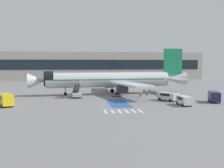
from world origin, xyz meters
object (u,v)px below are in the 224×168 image
traffic_cone_0 (148,94)px  traffic_cone_2 (162,94)px  fuel_tanker (127,81)px  airliner (111,80)px  service_van_3 (184,100)px  ground_crew_0 (147,92)px  service_van_2 (214,96)px  ground_crew_1 (140,92)px  traffic_cone_1 (51,100)px  service_van_1 (5,99)px  terminal_building (81,66)px  boarding_stairs_forward (77,93)px  service_van_0 (168,96)px  baggage_cart (117,95)px

traffic_cone_0 → traffic_cone_2: traffic_cone_2 is taller
fuel_tanker → airliner: bearing=168.9°
service_van_3 → ground_crew_0: 16.27m
service_van_2 → ground_crew_1: (-13.03, 11.30, -0.24)m
service_van_3 → fuel_tanker: bearing=93.0°
fuel_tanker → traffic_cone_1: fuel_tanker is taller
service_van_1 → service_van_3: (34.08, -3.64, -0.29)m
terminal_building → service_van_2: bearing=-72.4°
airliner → terminal_building: bearing=0.6°
fuel_tanker → service_van_2: (10.54, -41.45, -0.41)m
service_van_3 → terminal_building: bearing=101.7°
boarding_stairs_forward → service_van_0: bearing=-28.4°
ground_crew_1 → service_van_2: bearing=106.6°
traffic_cone_1 → baggage_cart: bearing=21.5°
ground_crew_0 → traffic_cone_0: size_ratio=3.25×
airliner → boarding_stairs_forward: bearing=115.0°
service_van_0 → boarding_stairs_forward: bearing=123.6°
baggage_cart → traffic_cone_0: size_ratio=5.53×
service_van_3 → baggage_cart: service_van_3 is taller
service_van_1 → traffic_cone_1: size_ratio=9.84×
service_van_1 → ground_crew_0: size_ratio=3.19×
boarding_stairs_forward → fuel_tanker: 34.61m
fuel_tanker → terminal_building: 44.61m
terminal_building → airliner: bearing=-84.0°
service_van_3 → service_van_0: bearing=98.0°
service_van_0 → service_van_1: service_van_1 is taller
ground_crew_0 → traffic_cone_0: 1.34m
fuel_tanker → service_van_3: (2.68, -44.45, -0.63)m
boarding_stairs_forward → service_van_3: 25.47m
fuel_tanker → ground_crew_1: size_ratio=5.31×
fuel_tanker → traffic_cone_2: (3.65, -28.20, -1.41)m
terminal_building → service_van_3: bearing=-77.9°
service_van_1 → service_van_3: size_ratio=1.23×
baggage_cart → ground_crew_0: (7.72, 0.46, 0.72)m
service_van_0 → service_van_1: size_ratio=0.91×
airliner → boarding_stairs_forward: (-9.12, -5.35, -2.85)m
baggage_cart → terminal_building: bearing=-8.2°
baggage_cart → traffic_cone_2: (11.82, 0.74, 0.08)m
ground_crew_0 → airliner: bearing=153.3°
service_van_1 → traffic_cone_2: service_van_1 is taller
boarding_stairs_forward → terminal_building: size_ratio=0.04×
airliner → ground_crew_1: size_ratio=22.77×
traffic_cone_1 → ground_crew_0: bearing=15.7°
service_van_0 → service_van_2: bearing=-54.8°
ground_crew_1 → traffic_cone_2: 6.48m
boarding_stairs_forward → service_van_2: 30.91m
fuel_tanker → ground_crew_0: bearing=-171.9°
fuel_tanker → ground_crew_1: (-2.49, -30.15, -0.65)m
boarding_stairs_forward → traffic_cone_2: size_ratio=8.12×
baggage_cart → ground_crew_0: ground_crew_0 is taller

